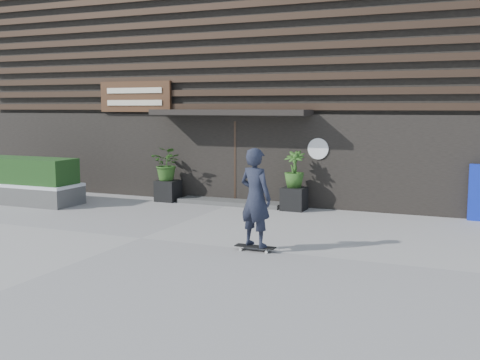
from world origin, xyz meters
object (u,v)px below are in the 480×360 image
at_px(planter_pot_left, 168,191).
at_px(raised_bed, 22,194).
at_px(skateboarder, 255,198).
at_px(planter_pot_right, 294,199).

height_order(planter_pot_left, raised_bed, planter_pot_left).
bearing_deg(skateboarder, raised_bed, 162.21).
bearing_deg(planter_pot_right, planter_pot_left, 180.00).
bearing_deg(raised_bed, planter_pot_right, 14.01).
bearing_deg(skateboarder, planter_pot_left, 135.01).
relative_size(raised_bed, skateboarder, 1.80).
relative_size(planter_pot_right, raised_bed, 0.17).
xyz_separation_m(planter_pot_left, planter_pot_right, (3.80, 0.00, 0.00)).
bearing_deg(skateboarder, planter_pot_right, 98.59).
distance_m(planter_pot_left, planter_pot_right, 3.80).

